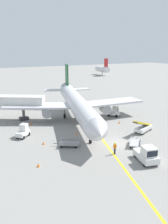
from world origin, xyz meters
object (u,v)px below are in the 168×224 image
at_px(safety_cone_wingtip_left, 43,143).
at_px(safety_cone_tail_area, 31,124).
at_px(belt_loader_forward_hold, 143,128).
at_px(baggage_tug_near_wing, 114,112).
at_px(baggage_cart_loaded, 136,143).
at_px(safety_cone_wingtip_right, 119,122).
at_px(airliner, 76,103).
at_px(safety_cone_nose_right, 77,133).
at_px(baggage_tug_by_cargo_door, 23,131).
at_px(jet_bridge, 7,102).
at_px(ground_crew_marshaller, 115,148).
at_px(safety_cone_nose_left, 38,165).
at_px(pushback_tug, 147,155).
at_px(baggage_cart_empty_trailing, 69,143).

distance_m(safety_cone_wingtip_left, safety_cone_tail_area, 9.77).
bearing_deg(belt_loader_forward_hold, baggage_tug_near_wing, 84.50).
relative_size(baggage_cart_loaded, safety_cone_wingtip_right, 7.36).
relative_size(airliner, safety_cone_nose_right, 78.86).
bearing_deg(safety_cone_wingtip_left, belt_loader_forward_hold, -9.77).
xyz_separation_m(baggage_tug_by_cargo_door, safety_cone_nose_right, (8.10, -3.12, -0.71)).
distance_m(jet_bridge, baggage_tug_near_wing, 21.82).
relative_size(belt_loader_forward_hold, safety_cone_nose_right, 11.64).
xyz_separation_m(baggage_tug_by_cargo_door, belt_loader_forward_hold, (18.70, -7.35, -0.15)).
height_order(belt_loader_forward_hold, safety_cone_wingtip_left, belt_loader_forward_hold).
bearing_deg(safety_cone_wingtip_left, ground_crew_marshaller, -45.32).
distance_m(jet_bridge, ground_crew_marshaller, 25.05).
bearing_deg(baggage_tug_by_cargo_door, safety_cone_tail_area, 63.96).
xyz_separation_m(airliner, ground_crew_marshaller, (-2.21, -16.29, -2.51)).
relative_size(baggage_tug_by_cargo_door, ground_crew_marshaller, 1.54).
xyz_separation_m(jet_bridge, baggage_tug_near_wing, (20.05, -8.20, -2.62)).
bearing_deg(safety_cone_wingtip_right, safety_cone_nose_left, -154.50).
relative_size(pushback_tug, baggage_tug_by_cargo_door, 1.51).
bearing_deg(safety_cone_nose_right, safety_cone_nose_left, -140.02).
bearing_deg(baggage_tug_by_cargo_door, safety_cone_nose_left, -94.34).
distance_m(pushback_tug, safety_cone_wingtip_left, 14.99).
height_order(baggage_tug_near_wing, safety_cone_tail_area, baggage_tug_near_wing).
height_order(baggage_tug_near_wing, safety_cone_wingtip_left, baggage_tug_near_wing).
bearing_deg(baggage_cart_loaded, baggage_tug_near_wing, 66.75).
height_order(ground_crew_marshaller, safety_cone_wingtip_right, ground_crew_marshaller).
height_order(baggage_cart_empty_trailing, ground_crew_marshaller, ground_crew_marshaller).
bearing_deg(pushback_tug, baggage_cart_loaded, 65.79).
distance_m(jet_bridge, safety_cone_wingtip_left, 15.80).
xyz_separation_m(pushback_tug, belt_loader_forward_hold, (7.03, 8.41, -0.22)).
height_order(safety_cone_nose_left, safety_cone_tail_area, same).
distance_m(baggage_tug_near_wing, belt_loader_forward_hold, 10.03).
bearing_deg(safety_cone_wingtip_right, airliner, 136.78).
bearing_deg(baggage_tug_near_wing, baggage_cart_loaded, -113.25).
distance_m(baggage_tug_by_cargo_door, baggage_cart_empty_trailing, 8.49).
bearing_deg(jet_bridge, safety_cone_wingtip_right, -34.40).
bearing_deg(safety_cone_tail_area, pushback_tug, -66.68).
xyz_separation_m(pushback_tug, safety_cone_nose_right, (-3.57, 12.64, -0.77)).
bearing_deg(safety_cone_wingtip_right, ground_crew_marshaller, -129.17).
bearing_deg(safety_cone_wingtip_left, baggage_tug_near_wing, 21.69).
distance_m(jet_bridge, safety_cone_wingtip_right, 22.39).
xyz_separation_m(baggage_tug_by_cargo_door, safety_cone_wingtip_right, (17.87, -1.68, -0.71)).
relative_size(baggage_tug_by_cargo_door, safety_cone_wingtip_left, 5.95).
height_order(baggage_cart_loaded, safety_cone_nose_left, baggage_cart_loaded).
bearing_deg(baggage_cart_empty_trailing, baggage_tug_near_wing, 32.90).
bearing_deg(baggage_cart_loaded, jet_bridge, 122.45).
relative_size(jet_bridge, safety_cone_nose_left, 27.94).
bearing_deg(airliner, jet_bridge, 151.12).
bearing_deg(jet_bridge, airliner, -28.88).
bearing_deg(belt_loader_forward_hold, jet_bridge, 136.40).
bearing_deg(safety_cone_wingtip_right, jet_bridge, 145.60).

